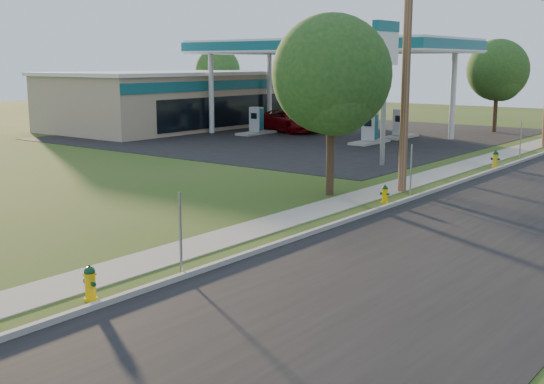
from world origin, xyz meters
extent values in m
plane|color=#274512|center=(0.00, 0.00, 0.00)|extent=(140.00, 140.00, 0.00)
cube|color=black|center=(4.50, 10.00, 0.01)|extent=(8.00, 120.00, 0.02)
cube|color=#9E9C91|center=(0.50, 10.00, 0.07)|extent=(0.15, 120.00, 0.15)
cube|color=gray|center=(-1.25, 10.00, 0.01)|extent=(1.50, 120.00, 0.03)
cube|color=black|center=(-16.00, 32.00, 0.01)|extent=(26.00, 28.00, 0.02)
cylinder|color=brown|center=(-0.60, 17.00, 4.90)|extent=(0.32, 0.32, 9.80)
cube|color=gray|center=(0.25, 4.20, 1.00)|extent=(0.05, 0.04, 2.00)
cube|color=gray|center=(0.25, 16.00, 1.00)|extent=(0.05, 0.04, 2.00)
cube|color=gray|center=(0.25, 28.20, 1.00)|extent=(0.05, 0.04, 2.00)
cylinder|color=silver|center=(-21.50, 28.70, 2.75)|extent=(0.36, 0.36, 5.50)
cylinder|color=silver|center=(-21.50, 35.30, 2.75)|extent=(0.36, 0.36, 5.50)
cylinder|color=silver|center=(-6.50, 28.70, 2.75)|extent=(0.36, 0.36, 5.50)
cylinder|color=silver|center=(-6.50, 35.30, 2.75)|extent=(0.36, 0.36, 5.50)
cube|color=silver|center=(-14.00, 32.00, 5.95)|extent=(18.00, 9.00, 0.90)
cube|color=#105963|center=(-14.00, 32.00, 5.95)|extent=(18.15, 9.15, 0.63)
cube|color=silver|center=(-14.00, 32.00, 5.63)|extent=(18.18, 9.18, 0.10)
cube|color=#9E9C91|center=(-18.50, 30.00, 0.09)|extent=(1.20, 3.20, 0.18)
cube|color=#9EA0A3|center=(-18.50, 30.00, 1.05)|extent=(0.90, 0.50, 1.70)
cube|color=#105963|center=(-18.50, 30.00, 1.05)|extent=(0.94, 0.40, 1.50)
cube|color=black|center=(-18.50, 29.73, 1.30)|extent=(0.50, 0.02, 0.40)
cube|color=#9E9C91|center=(-9.50, 30.00, 0.09)|extent=(1.20, 3.20, 0.18)
cube|color=#9EA0A3|center=(-9.50, 30.00, 1.05)|extent=(0.90, 0.50, 1.70)
cube|color=#105963|center=(-9.50, 30.00, 1.05)|extent=(0.94, 0.40, 1.50)
cube|color=black|center=(-9.50, 29.73, 1.30)|extent=(0.50, 0.02, 0.40)
cube|color=#9E9C91|center=(-18.50, 34.00, 0.09)|extent=(1.20, 3.20, 0.18)
cube|color=#9EA0A3|center=(-18.50, 34.00, 1.05)|extent=(0.90, 0.50, 1.70)
cube|color=#105963|center=(-18.50, 34.00, 1.05)|extent=(0.94, 0.40, 1.50)
cube|color=black|center=(-18.50, 33.73, 1.30)|extent=(0.50, 0.02, 0.40)
cube|color=#9E9C91|center=(-9.50, 34.00, 0.09)|extent=(1.20, 3.20, 0.18)
cube|color=#9EA0A3|center=(-9.50, 34.00, 1.05)|extent=(0.90, 0.50, 1.70)
cube|color=#105963|center=(-9.50, 34.00, 1.05)|extent=(0.94, 0.40, 1.50)
cube|color=black|center=(-9.50, 33.73, 1.30)|extent=(0.50, 0.02, 0.40)
cube|color=tan|center=(-27.00, 32.00, 2.00)|extent=(10.00, 22.00, 4.00)
cube|color=#105963|center=(-21.98, 32.00, 3.30)|extent=(0.06, 22.00, 0.70)
cube|color=black|center=(-21.97, 32.00, 1.40)|extent=(0.06, 16.06, 2.20)
cube|color=silver|center=(-27.00, 32.00, 4.12)|extent=(10.40, 22.40, 0.25)
cylinder|color=gray|center=(-4.50, 22.50, 2.50)|extent=(0.24, 0.24, 5.00)
cube|color=silver|center=(-4.50, 22.50, 5.80)|extent=(0.30, 2.00, 2.00)
cube|color=#105963|center=(-4.50, 22.50, 6.60)|extent=(0.34, 2.04, 0.50)
cylinder|color=#382517|center=(-2.45, 14.71, 1.73)|extent=(0.30, 0.30, 3.47)
sphere|color=#1F461A|center=(-2.45, 14.71, 4.51)|extent=(4.44, 4.44, 4.44)
sphere|color=#1F461A|center=(-2.05, 14.41, 3.82)|extent=(3.05, 3.05, 3.05)
cylinder|color=#382517|center=(-5.97, 41.63, 1.69)|extent=(0.30, 0.30, 3.39)
sphere|color=#1F461A|center=(-5.97, 41.63, 4.40)|extent=(4.34, 4.34, 4.34)
sphere|color=#1F461A|center=(-5.57, 41.33, 3.73)|extent=(2.98, 2.98, 2.98)
cylinder|color=#382517|center=(-32.14, 41.07, 1.62)|extent=(0.30, 0.30, 3.25)
sphere|color=#1F461A|center=(-32.14, 41.07, 4.22)|extent=(4.16, 4.16, 4.16)
sphere|color=#1F461A|center=(-31.74, 40.77, 3.57)|extent=(2.86, 2.86, 2.86)
cylinder|color=yellow|center=(-0.02, 1.80, 0.03)|extent=(0.29, 0.29, 0.06)
cylinder|color=yellow|center=(-0.02, 1.80, 0.31)|extent=(0.23, 0.23, 0.62)
cylinder|color=yellow|center=(-0.02, 1.80, 0.58)|extent=(0.29, 0.29, 0.04)
sphere|color=#0D3A1B|center=(-0.02, 1.80, 0.62)|extent=(0.24, 0.24, 0.24)
cylinder|color=#0D3A1B|center=(-0.02, 1.80, 0.75)|extent=(0.05, 0.05, 0.06)
cylinder|color=#0D3A1B|center=(-0.05, 1.66, 0.40)|extent=(0.14, 0.15, 0.11)
cylinder|color=#0D3A1B|center=(-0.17, 1.83, 0.40)|extent=(0.12, 0.11, 0.09)
cylinder|color=#0D3A1B|center=(0.12, 1.77, 0.40)|extent=(0.12, 0.11, 0.09)
cylinder|color=#FBC300|center=(-0.03, 14.58, 0.03)|extent=(0.25, 0.25, 0.05)
cylinder|color=#FBC300|center=(-0.03, 14.58, 0.27)|extent=(0.20, 0.20, 0.53)
cylinder|color=#FBC300|center=(-0.03, 14.58, 0.50)|extent=(0.25, 0.25, 0.04)
sphere|color=#0D3517|center=(-0.03, 14.58, 0.53)|extent=(0.20, 0.20, 0.20)
cylinder|color=#0D3517|center=(-0.03, 14.58, 0.64)|extent=(0.04, 0.04, 0.05)
cylinder|color=#0D3517|center=(-0.02, 14.45, 0.34)|extent=(0.10, 0.11, 0.10)
cylinder|color=#0D3517|center=(-0.15, 14.57, 0.34)|extent=(0.09, 0.08, 0.08)
cylinder|color=#0D3517|center=(0.10, 14.58, 0.34)|extent=(0.09, 0.08, 0.08)
cylinder|color=gold|center=(0.11, 25.15, 0.03)|extent=(0.31, 0.31, 0.07)
cylinder|color=gold|center=(0.11, 25.15, 0.33)|extent=(0.24, 0.24, 0.67)
cylinder|color=gold|center=(0.11, 25.15, 0.62)|extent=(0.31, 0.31, 0.04)
sphere|color=black|center=(0.11, 25.15, 0.67)|extent=(0.26, 0.26, 0.26)
cylinder|color=black|center=(0.11, 25.15, 0.80)|extent=(0.06, 0.06, 0.07)
cylinder|color=black|center=(0.10, 25.00, 0.42)|extent=(0.13, 0.14, 0.12)
cylinder|color=black|center=(-0.05, 25.16, 0.42)|extent=(0.11, 0.10, 0.10)
cylinder|color=black|center=(0.26, 25.15, 0.42)|extent=(0.11, 0.10, 0.10)
imported|color=#6A0409|center=(-17.63, 32.85, 0.82)|extent=(6.44, 4.47, 1.63)
camera|label=1|loc=(11.40, -6.65, 4.94)|focal=45.00mm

